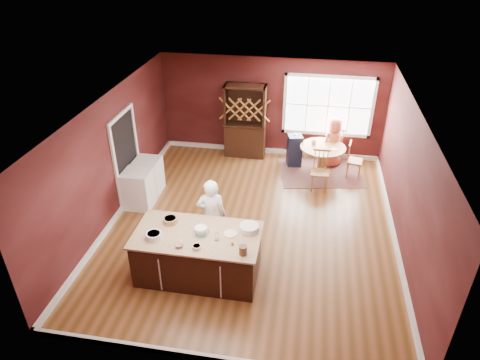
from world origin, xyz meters
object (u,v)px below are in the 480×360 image
Objects in this scene: layer_cake at (201,230)px; chair_east at (355,160)px; toddler at (294,137)px; baker at (211,216)px; dining_table at (322,154)px; kitchen_island at (198,255)px; chair_south at (320,171)px; dryer at (149,175)px; seated_woman at (334,142)px; hutch at (245,121)px; chair_north at (335,143)px; washer at (139,189)px; high_chair at (294,150)px.

layer_cake is 5.15m from chair_east.
baker is at bearing -109.40° from toddler.
dining_table is at bearing 63.36° from layer_cake.
chair_south is at bearing 57.90° from kitchen_island.
baker is at bearing -42.92° from dryer.
chair_south is 0.75× the size of seated_woman.
hutch is at bearing -37.42° from seated_woman.
baker is 4.97m from chair_north.
toddler is 3.89m from dryer.
chair_north is at bearing 34.90° from washer.
chair_east is 1.08× the size of dryer.
washer is (-3.33, -2.62, -0.37)m from toddler.
toddler is at bearing -25.85° from seated_woman.
seated_woman is at bearing 62.48° from kitchen_island.
chair_north is at bearing -130.74° from baker.
washer is (-3.36, -2.58, -0.01)m from high_chair.
layer_cake is 0.23× the size of seated_woman.
chair_east is 1.58m from high_chair.
chair_south is 4.12m from dryer.
baker reaches higher than chair_east.
chair_south is at bearing -59.18° from toddler.
chair_north is 0.41m from seated_woman.
dining_table is 1.18× the size of chair_north.
layer_cake reaches higher than high_chair.
hutch is (-0.02, 4.15, 0.23)m from baker.
baker is at bearing -121.12° from dining_table.
seated_woman reaches higher than chair_south.
chair_south is 1.04× the size of chair_north.
seated_woman is 2.43m from hutch.
seated_woman is (2.39, 4.68, -0.31)m from layer_cake.
chair_south is 1.18× the size of dryer.
kitchen_island is 2.52× the size of washer.
baker reaches higher than toddler.
hutch is at bearing 49.40° from dryer.
chair_east reaches higher than high_chair.
layer_cake reaches higher than chair_south.
layer_cake is 0.33× the size of chair_east.
hutch reaches higher than washer.
seated_woman reaches higher than dryer.
kitchen_island is 2.42× the size of chair_east.
baker is 0.78× the size of hutch.
baker is 4.61m from seated_woman.
layer_cake is at bearing 30.33° from seated_woman.
layer_cake is 3.30m from dryer.
layer_cake is (-2.11, -4.21, 0.45)m from dining_table.
chair_east is at bearing 54.59° from kitchen_island.
layer_cake is at bearing -106.62° from toddler.
baker is at bearing 55.24° from chair_north.
layer_cake is 1.18× the size of toddler.
layer_cake is at bearing -89.97° from hutch.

